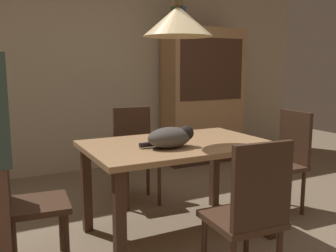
{
  "coord_description": "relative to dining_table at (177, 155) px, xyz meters",
  "views": [
    {
      "loc": [
        -1.38,
        -2.07,
        1.33
      ],
      "look_at": [
        -0.01,
        0.6,
        0.85
      ],
      "focal_mm": 39.71,
      "sensor_mm": 36.0,
      "label": 1
    }
  ],
  "objects": [
    {
      "name": "book_green_slim",
      "position": [
        1.01,
        1.92,
        1.33
      ],
      "size": [
        0.03,
        0.2,
        0.26
      ],
      "primitive_type": "cube",
      "color": "#427A4C",
      "rests_on": "hutch_bookcase"
    },
    {
      "name": "hutch_bookcase",
      "position": [
        1.45,
        1.92,
        0.24
      ],
      "size": [
        1.12,
        0.45,
        1.85
      ],
      "color": "tan",
      "rests_on": "ground"
    },
    {
      "name": "dining_table",
      "position": [
        0.0,
        0.0,
        0.0
      ],
      "size": [
        1.4,
        0.9,
        0.75
      ],
      "color": "tan",
      "rests_on": "ground"
    },
    {
      "name": "back_wall",
      "position": [
        0.03,
        2.25,
        0.8
      ],
      "size": [
        6.4,
        0.1,
        2.9
      ],
      "primitive_type": "cube",
      "color": "beige",
      "rests_on": "ground"
    },
    {
      "name": "chair_far_back",
      "position": [
        0.01,
        0.88,
        -0.14
      ],
      "size": [
        0.43,
        0.43,
        0.93
      ],
      "color": "#472D1E",
      "rests_on": "ground"
    },
    {
      "name": "pendant_lamp",
      "position": [
        -0.0,
        0.0,
        1.01
      ],
      "size": [
        0.52,
        0.52,
        1.3
      ],
      "color": "beige"
    },
    {
      "name": "chair_left_side",
      "position": [
        -1.13,
        0.01,
        -0.14
      ],
      "size": [
        0.43,
        0.43,
        0.93
      ],
      "color": "#472D1E",
      "rests_on": "ground"
    },
    {
      "name": "book_blue_wide",
      "position": [
        1.07,
        1.92,
        1.32
      ],
      "size": [
        0.06,
        0.24,
        0.24
      ],
      "primitive_type": "cube",
      "color": "#384C93",
      "rests_on": "hutch_bookcase"
    },
    {
      "name": "cat_sleeping",
      "position": [
        -0.13,
        -0.13,
        0.18
      ],
      "size": [
        0.39,
        0.24,
        0.16
      ],
      "color": "#4C4742",
      "rests_on": "dining_table"
    },
    {
      "name": "chair_near_front",
      "position": [
        -0.0,
        -0.88,
        -0.14
      ],
      "size": [
        0.42,
        0.42,
        0.93
      ],
      "color": "#472D1E",
      "rests_on": "ground"
    },
    {
      "name": "chair_right_side",
      "position": [
        1.13,
        -0.0,
        -0.14
      ],
      "size": [
        0.42,
        0.42,
        0.93
      ],
      "color": "#472D1E",
      "rests_on": "ground"
    }
  ]
}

